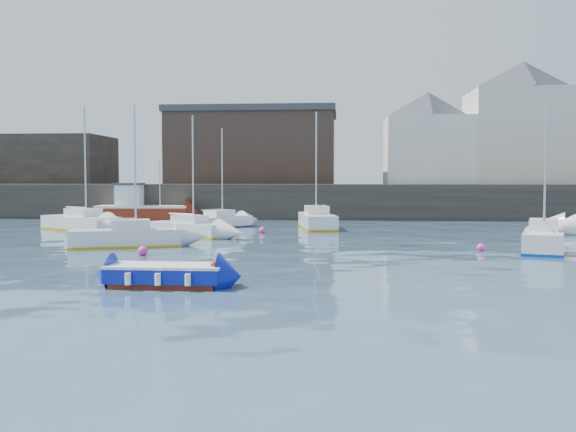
# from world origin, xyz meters

# --- Properties ---
(water) EXTENTS (220.00, 220.00, 0.00)m
(water) POSITION_xyz_m (0.00, 0.00, 0.00)
(water) COLOR #2D4760
(water) RESTS_ON ground
(quay_wall) EXTENTS (90.00, 5.00, 3.00)m
(quay_wall) POSITION_xyz_m (0.00, 35.00, 1.50)
(quay_wall) COLOR #28231E
(quay_wall) RESTS_ON ground
(land_strip) EXTENTS (90.00, 32.00, 2.80)m
(land_strip) POSITION_xyz_m (0.00, 53.00, 1.40)
(land_strip) COLOR #28231E
(land_strip) RESTS_ON ground
(bldg_east_a) EXTENTS (13.36, 13.36, 11.80)m
(bldg_east_a) POSITION_xyz_m (20.00, 42.00, 8.81)
(bldg_east_a) COLOR beige
(bldg_east_a) RESTS_ON land_strip
(bldg_east_d) EXTENTS (11.14, 11.14, 8.95)m
(bldg_east_d) POSITION_xyz_m (11.00, 41.50, 7.36)
(bldg_east_d) COLOR white
(bldg_east_d) RESTS_ON land_strip
(warehouse) EXTENTS (16.40, 10.40, 7.60)m
(warehouse) POSITION_xyz_m (-6.00, 43.00, 6.62)
(warehouse) COLOR #3D2D26
(warehouse) RESTS_ON land_strip
(bldg_west) EXTENTS (14.00, 8.00, 5.00)m
(bldg_west) POSITION_xyz_m (-28.00, 42.00, 5.30)
(bldg_west) COLOR #353028
(bldg_west) RESTS_ON land_strip
(blue_dinghy) EXTENTS (3.70, 1.95, 0.70)m
(blue_dinghy) POSITION_xyz_m (-2.79, -1.33, 0.39)
(blue_dinghy) COLOR maroon
(blue_dinghy) RESTS_ON ground
(fishing_boat) EXTENTS (7.81, 3.55, 5.01)m
(fishing_boat) POSITION_xyz_m (-14.08, 31.48, 0.97)
(fishing_boat) COLOR maroon
(fishing_boat) RESTS_ON ground
(sailboat_a) EXTENTS (5.73, 3.50, 7.11)m
(sailboat_a) POSITION_xyz_m (-8.06, 10.24, 0.50)
(sailboat_a) COLOR silver
(sailboat_a) RESTS_ON ground
(sailboat_b) EXTENTS (5.69, 4.36, 7.16)m
(sailboat_b) POSITION_xyz_m (-6.41, 16.40, 0.47)
(sailboat_b) COLOR silver
(sailboat_b) RESTS_ON ground
(sailboat_c) EXTENTS (3.33, 5.70, 7.15)m
(sailboat_c) POSITION_xyz_m (12.32, 10.05, 0.55)
(sailboat_c) COLOR silver
(sailboat_c) RESTS_ON ground
(sailboat_e) EXTENTS (6.46, 5.17, 8.20)m
(sailboat_e) POSITION_xyz_m (-14.62, 20.42, 0.53)
(sailboat_e) COLOR silver
(sailboat_e) RESTS_ON ground
(sailboat_f) EXTENTS (3.03, 6.49, 8.12)m
(sailboat_f) POSITION_xyz_m (1.10, 23.29, 0.57)
(sailboat_f) COLOR silver
(sailboat_f) RESTS_ON ground
(sailboat_h) EXTENTS (4.59, 5.44, 7.01)m
(sailboat_h) POSITION_xyz_m (-5.92, 23.26, 0.46)
(sailboat_h) COLOR silver
(sailboat_h) RESTS_ON ground
(buoy_near) EXTENTS (0.45, 0.45, 0.45)m
(buoy_near) POSITION_xyz_m (-6.08, 6.72, 0.00)
(buoy_near) COLOR #FF34AB
(buoy_near) RESTS_ON ground
(buoy_mid) EXTENTS (0.37, 0.37, 0.37)m
(buoy_mid) POSITION_xyz_m (9.36, 9.82, 0.00)
(buoy_mid) COLOR #FF34AB
(buoy_mid) RESTS_ON ground
(buoy_far) EXTENTS (0.41, 0.41, 0.41)m
(buoy_far) POSITION_xyz_m (-2.23, 19.13, 0.00)
(buoy_far) COLOR #FF34AB
(buoy_far) RESTS_ON ground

